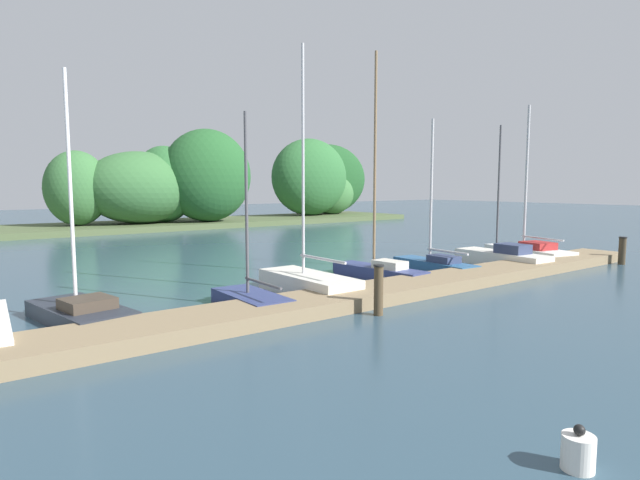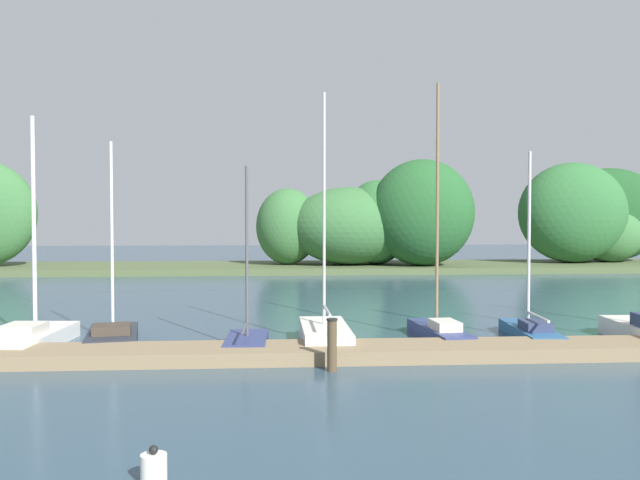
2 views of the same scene
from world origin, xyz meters
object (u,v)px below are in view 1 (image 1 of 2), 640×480
Objects in this scene: sailboat_3 at (249,298)px; sailboat_5 at (377,267)px; sailboat_6 at (433,263)px; channel_buoy_1 at (578,452)px; mooring_piling_1 at (379,290)px; sailboat_4 at (305,282)px; sailboat_8 at (527,250)px; sailboat_7 at (500,257)px; mooring_piling_2 at (622,250)px; sailboat_2 at (79,310)px.

sailboat_3 is 5.65m from sailboat_5.
channel_buoy_1 is at bearing 141.57° from sailboat_6.
mooring_piling_1 is at bearing 124.38° from sailboat_6.
sailboat_4 reaches higher than sailboat_3.
sailboat_8 reaches higher than channel_buoy_1.
sailboat_7 is 4.99m from mooring_piling_2.
sailboat_3 is 2.21m from sailboat_4.
sailboat_2 is at bearing 75.22° from sailboat_3.
sailboat_4 reaches higher than sailboat_2.
sailboat_3 is 0.77× the size of sailboat_8.
sailboat_3 is at bearing 170.71° from mooring_piling_2.
mooring_piling_2 reaches higher than channel_buoy_1.
mooring_piling_1 is (-0.06, -3.13, 0.28)m from sailboat_4.
sailboat_8 is (11.88, 0.21, 0.00)m from sailboat_4.
channel_buoy_1 is at bearing 175.86° from sailboat_3.
sailboat_5 reaches higher than sailboat_6.
sailboat_2 is 11.04× the size of channel_buoy_1.
sailboat_8 is 12.52× the size of channel_buoy_1.
sailboat_2 is 12.09m from sailboat_6.
sailboat_4 reaches higher than mooring_piling_1.
sailboat_8 is 17.80m from channel_buoy_1.
sailboat_5 is 1.36× the size of sailboat_6.
sailboat_6 is at bearing 79.83° from sailboat_7.
sailboat_3 reaches higher than channel_buoy_1.
sailboat_5 is at bearing 91.84° from sailboat_6.
sailboat_6 is at bearing 30.22° from mooring_piling_1.
sailboat_4 is at bearing 104.08° from sailboat_8.
sailboat_7 is at bearing -92.26° from sailboat_4.
sailboat_6 is 4.46× the size of mooring_piling_1.
mooring_piling_1 is (-11.94, -3.34, 0.27)m from sailboat_8.
sailboat_2 is 5.20× the size of mooring_piling_2.
sailboat_5 is at bearing -81.02° from sailboat_4.
sailboat_2 is 1.15× the size of sailboat_3.
sailboat_8 reaches higher than sailboat_3.
mooring_piling_2 is (13.34, -3.04, 0.21)m from sailboat_4.
sailboat_3 is 4.51× the size of mooring_piling_2.
channel_buoy_1 is (-0.90, -8.98, -0.04)m from sailboat_3.
sailboat_8 is (17.88, -0.41, 0.08)m from sailboat_2.
mooring_piling_2 is at bearing -142.75° from sailboat_8.
sailboat_7 is at bearing 146.67° from mooring_piling_2.
sailboat_2 reaches higher than mooring_piling_2.
sailboat_7 reaches higher than mooring_piling_1.
sailboat_2 is at bearing 106.28° from channel_buoy_1.
sailboat_2 is at bearing 93.36° from sailboat_6.
sailboat_8 is 12.40m from mooring_piling_1.
channel_buoy_1 is (-6.44, -10.05, -0.17)m from sailboat_5.
mooring_piling_1 is at bearing 178.59° from sailboat_4.
sailboat_5 is 1.15× the size of sailboat_8.
sailboat_3 is (3.85, -1.13, -0.03)m from sailboat_2.
sailboat_7 reaches higher than mooring_piling_2.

